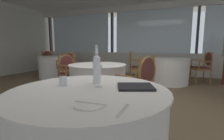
{
  "coord_description": "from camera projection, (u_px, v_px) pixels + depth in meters",
  "views": [
    {
      "loc": [
        0.92,
        -2.58,
        1.11
      ],
      "look_at": [
        0.35,
        -1.1,
        0.88
      ],
      "focal_mm": 26.49,
      "sensor_mm": 36.0,
      "label": 1
    }
  ],
  "objects": [
    {
      "name": "wine_glass",
      "position": [
        98.0,
        71.0,
        1.41
      ],
      "size": [
        0.07,
        0.07,
        0.19
      ],
      "color": "white",
      "rests_on": "foreground_table"
    },
    {
      "name": "dining_chair_0_1",
      "position": [
        135.0,
        65.0,
        4.94
      ],
      "size": [
        0.58,
        0.62,
        0.96
      ],
      "rotation": [
        0.0,
        0.0,
        6.6
      ],
      "color": "olive",
      "rests_on": "ground_plane"
    },
    {
      "name": "window_wall_far",
      "position": [
        151.0,
        47.0,
        6.47
      ],
      "size": [
        10.3,
        0.14,
        2.73
      ],
      "color": "beige",
      "rests_on": "ground_plane"
    },
    {
      "name": "dining_chair_2_1",
      "position": [
        48.0,
        60.0,
        6.68
      ],
      "size": [
        0.64,
        0.65,
        0.93
      ],
      "rotation": [
        0.0,
        0.0,
        11.99
      ],
      "color": "olive",
      "rests_on": "ground_plane"
    },
    {
      "name": "dining_chair_0_0",
      "position": [
        204.0,
        65.0,
        4.84
      ],
      "size": [
        0.58,
        0.62,
        0.96
      ],
      "rotation": [
        0.0,
        0.0,
        3.46
      ],
      "color": "olive",
      "rests_on": "ground_plane"
    },
    {
      "name": "background_table_2",
      "position": [
        57.0,
        67.0,
        5.86
      ],
      "size": [
        1.24,
        1.24,
        0.76
      ],
      "color": "white",
      "rests_on": "ground_plane"
    },
    {
      "name": "foreground_table",
      "position": [
        90.0,
        132.0,
        1.42
      ],
      "size": [
        1.31,
        1.31,
        0.76
      ],
      "color": "white",
      "rests_on": "ground_plane"
    },
    {
      "name": "butter_knife",
      "position": [
        90.0,
        103.0,
        1.0
      ],
      "size": [
        0.2,
        0.02,
        0.0
      ],
      "primitive_type": "cube",
      "rotation": [
        0.0,
        0.0,
        0.03
      ],
      "color": "silver",
      "rests_on": "foreground_table"
    },
    {
      "name": "water_tumbler",
      "position": [
        63.0,
        81.0,
        1.5
      ],
      "size": [
        0.08,
        0.08,
        0.08
      ],
      "primitive_type": "cylinder",
      "color": "white",
      "rests_on": "foreground_table"
    },
    {
      "name": "dinner_fork",
      "position": [
        123.0,
        110.0,
        0.91
      ],
      "size": [
        0.02,
        0.2,
        0.0
      ],
      "primitive_type": "cube",
      "rotation": [
        0.0,
        0.0,
        1.56
      ],
      "color": "silver",
      "rests_on": "foreground_table"
    },
    {
      "name": "ground_plane",
      "position": [
        116.0,
        111.0,
        2.87
      ],
      "size": [
        14.08,
        14.08,
        0.0
      ],
      "primitive_type": "plane",
      "color": "#756047"
    },
    {
      "name": "water_bottle",
      "position": [
        97.0,
        68.0,
        1.57
      ],
      "size": [
        0.07,
        0.07,
        0.36
      ],
      "color": "white",
      "rests_on": "foreground_table"
    },
    {
      "name": "dining_chair_2_0",
      "position": [
        68.0,
        65.0,
        5.0
      ],
      "size": [
        0.64,
        0.65,
        0.94
      ],
      "rotation": [
        0.0,
        0.0,
        8.85
      ],
      "color": "olive",
      "rests_on": "ground_plane"
    },
    {
      "name": "dining_chair_3_0",
      "position": [
        70.0,
        70.0,
        3.91
      ],
      "size": [
        0.6,
        0.63,
        0.92
      ],
      "rotation": [
        0.0,
        0.0,
        5.9
      ],
      "color": "olive",
      "rests_on": "ground_plane"
    },
    {
      "name": "background_table_3",
      "position": [
        98.0,
        83.0,
        3.27
      ],
      "size": [
        1.12,
        1.12,
        0.76
      ],
      "color": "white",
      "rests_on": "ground_plane"
    },
    {
      "name": "dining_chair_3_1",
      "position": [
        141.0,
        82.0,
        2.58
      ],
      "size": [
        0.6,
        0.63,
        0.97
      ],
      "rotation": [
        0.0,
        0.0,
        9.04
      ],
      "color": "olive",
      "rests_on": "ground_plane"
    },
    {
      "name": "background_table_0",
      "position": [
        169.0,
        71.0,
        4.92
      ],
      "size": [
        1.16,
        1.16,
        0.76
      ],
      "color": "white",
      "rests_on": "ground_plane"
    },
    {
      "name": "menu_book",
      "position": [
        135.0,
        87.0,
        1.41
      ],
      "size": [
        0.36,
        0.33,
        0.02
      ],
      "primitive_type": "cube",
      "rotation": [
        0.0,
        0.0,
        0.36
      ],
      "color": "black",
      "rests_on": "foreground_table"
    },
    {
      "name": "side_plate",
      "position": [
        90.0,
        104.0,
        1.0
      ],
      "size": [
        0.2,
        0.2,
        0.01
      ],
      "primitive_type": "cylinder",
      "color": "white",
      "rests_on": "foreground_table"
    }
  ]
}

